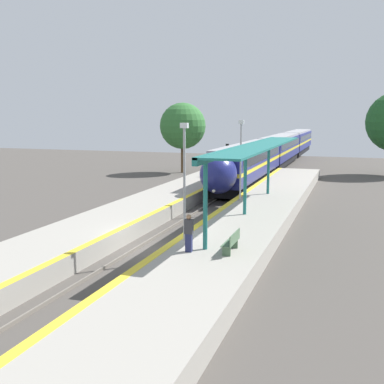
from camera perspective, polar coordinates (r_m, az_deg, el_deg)
ground_plane at (r=24.79m, az=-4.93°, el=-6.87°), size 120.00×120.00×0.00m
rail_left at (r=25.06m, az=-6.45°, el=-6.54°), size 0.08×90.00×0.15m
rail_right at (r=24.50m, az=-3.37°, el=-6.86°), size 0.08×90.00×0.15m
train at (r=65.24m, az=10.26°, el=5.05°), size 2.92×62.87×4.06m
platform_right at (r=23.43m, az=3.75°, el=-6.62°), size 4.48×64.00×0.94m
platform_left at (r=26.35m, az=-12.45°, el=-5.03°), size 4.29×64.00×0.94m
platform_bench at (r=20.95m, az=4.79°, el=-5.86°), size 0.44×1.73×0.89m
person_waiting at (r=20.84m, az=-0.38°, el=-4.83°), size 0.36×0.22×1.66m
railway_signal at (r=47.10m, az=4.19°, el=3.84°), size 0.28×0.28×4.03m
lamppost_near at (r=22.37m, az=-0.91°, el=2.12°), size 0.36×0.20×5.52m
lamppost_mid at (r=33.44m, az=5.80°, el=4.41°), size 0.36×0.20×5.52m
station_canopy at (r=28.33m, az=7.53°, el=5.10°), size 2.02×18.98×4.20m
background_tree_left at (r=57.06m, az=-1.11°, el=7.83°), size 5.42×5.42×8.23m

